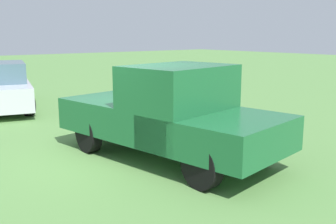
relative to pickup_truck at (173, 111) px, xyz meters
The scene contains 2 objects.
ground_plane 1.44m from the pickup_truck, 134.90° to the right, with size 80.00×80.00×0.00m, color #5B8C47.
pickup_truck is the anchor object (origin of this frame).
Camera 1 is at (6.40, -3.80, 2.35)m, focal length 42.11 mm.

